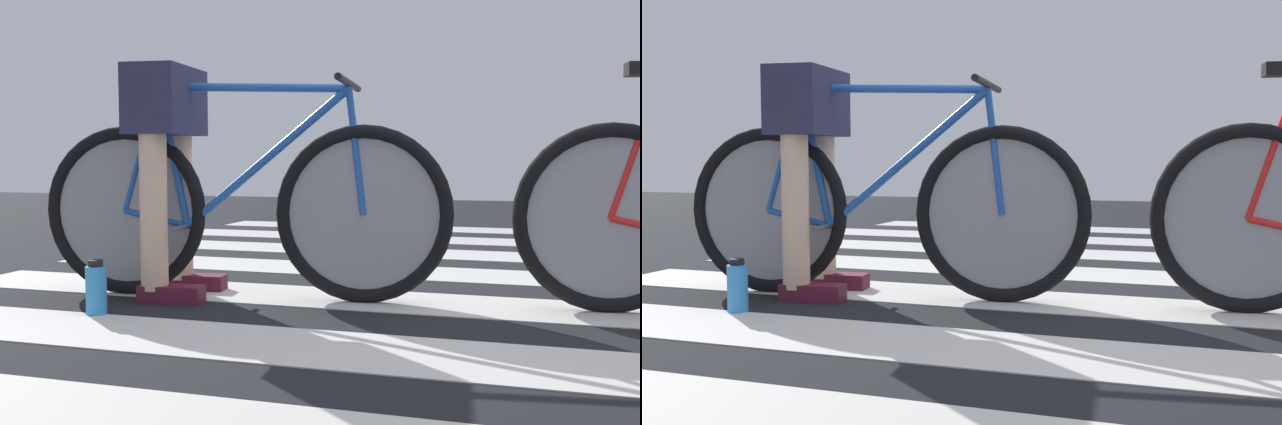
% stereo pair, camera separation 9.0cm
% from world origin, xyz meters
% --- Properties ---
extents(ground, '(18.00, 14.00, 0.02)m').
position_xyz_m(ground, '(0.00, 0.00, 0.01)').
color(ground, black).
extents(crosswalk_markings, '(5.44, 5.76, 0.00)m').
position_xyz_m(crosswalk_markings, '(0.02, 0.29, 0.02)').
color(crosswalk_markings, beige).
rests_on(crosswalk_markings, ground).
extents(bicycle_1_of_2, '(1.73, 0.52, 0.93)m').
position_xyz_m(bicycle_1_of_2, '(-1.09, -0.19, 0.41)').
color(bicycle_1_of_2, black).
rests_on(bicycle_1_of_2, ground).
extents(cyclist_1_of_2, '(0.35, 0.43, 0.96)m').
position_xyz_m(cyclist_1_of_2, '(-1.40, -0.23, 0.64)').
color(cyclist_1_of_2, beige).
rests_on(cyclist_1_of_2, ground).
extents(water_bottle, '(0.08, 0.08, 0.21)m').
position_xyz_m(water_bottle, '(-1.47, -0.65, 0.12)').
color(water_bottle, '#358FD7').
rests_on(water_bottle, ground).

